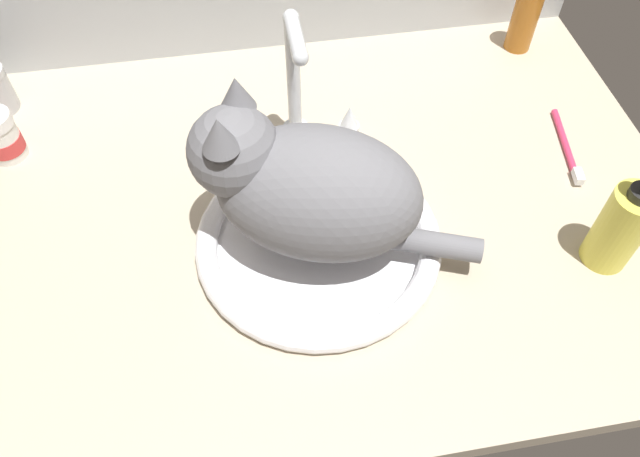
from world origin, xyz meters
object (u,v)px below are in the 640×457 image
at_px(sink_basin, 320,240).
at_px(faucet, 297,98).
at_px(pill_bottle, 1,137).
at_px(toothbrush, 567,148).
at_px(amber_bottle, 526,16).
at_px(soap_pump_bottle, 621,226).
at_px(cat, 303,186).

relative_size(sink_basin, faucet, 1.46).
bearing_deg(pill_bottle, faucet, -6.25).
xyz_separation_m(faucet, toothbrush, (0.41, -0.09, -0.08)).
bearing_deg(amber_bottle, faucet, -157.72).
xyz_separation_m(sink_basin, soap_pump_bottle, (0.37, -0.08, 0.05)).
bearing_deg(pill_bottle, soap_pump_bottle, -22.20).
distance_m(sink_basin, cat, 0.11).
bearing_deg(toothbrush, pill_bottle, 170.85).
distance_m(cat, amber_bottle, 0.58).
height_order(sink_basin, toothbrush, sink_basin).
xyz_separation_m(faucet, soap_pump_bottle, (0.37, -0.28, -0.02)).
distance_m(sink_basin, faucet, 0.22).
height_order(sink_basin, cat, cat).
height_order(cat, soap_pump_bottle, cat).
height_order(pill_bottle, amber_bottle, amber_bottle).
xyz_separation_m(cat, amber_bottle, (0.44, 0.37, -0.06)).
relative_size(faucet, cat, 0.63).
bearing_deg(sink_basin, pill_bottle, 150.35).
relative_size(faucet, soap_pump_bottle, 1.26).
bearing_deg(toothbrush, cat, -165.94).
height_order(faucet, cat, cat).
distance_m(faucet, soap_pump_bottle, 0.47).
xyz_separation_m(soap_pump_bottle, amber_bottle, (0.05, 0.46, -0.00)).
bearing_deg(sink_basin, faucet, 90.00).
xyz_separation_m(pill_bottle, amber_bottle, (0.86, 0.13, 0.03)).
bearing_deg(soap_pump_bottle, pill_bottle, 157.80).
bearing_deg(soap_pump_bottle, cat, 167.26).
distance_m(pill_bottle, toothbrush, 0.86).
height_order(soap_pump_bottle, pill_bottle, soap_pump_bottle).
distance_m(amber_bottle, toothbrush, 0.27).
relative_size(sink_basin, soap_pump_bottle, 1.83).
bearing_deg(faucet, pill_bottle, 173.75).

